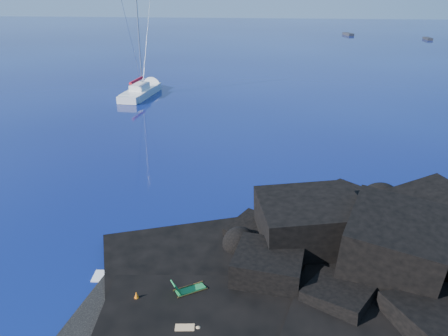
{
  "coord_description": "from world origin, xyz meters",
  "views": [
    {
      "loc": [
        7.95,
        -13.69,
        12.68
      ],
      "look_at": [
        4.91,
        12.07,
        2.0
      ],
      "focal_mm": 35.0,
      "sensor_mm": 36.0,
      "label": 1
    }
  ],
  "objects_px": {
    "deck_chair": "(190,286)",
    "marker_cone": "(137,298)",
    "distant_boat_a": "(348,35)",
    "distant_boat_b": "(428,40)",
    "sailboat": "(142,96)",
    "sunbather": "(185,329)"
  },
  "relations": [
    {
      "from": "sunbather",
      "to": "marker_cone",
      "type": "xyz_separation_m",
      "value": [
        -2.36,
        1.48,
        0.1
      ]
    },
    {
      "from": "sunbather",
      "to": "distant_boat_a",
      "type": "distance_m",
      "value": 126.01
    },
    {
      "from": "sailboat",
      "to": "marker_cone",
      "type": "bearing_deg",
      "value": -69.4
    },
    {
      "from": "sailboat",
      "to": "distant_boat_b",
      "type": "distance_m",
      "value": 92.84
    },
    {
      "from": "sunbather",
      "to": "distant_boat_b",
      "type": "relative_size",
      "value": 0.43
    },
    {
      "from": "sunbather",
      "to": "distant_boat_a",
      "type": "xyz_separation_m",
      "value": [
        23.62,
        123.78,
        -0.54
      ]
    },
    {
      "from": "sunbather",
      "to": "deck_chair",
      "type": "bearing_deg",
      "value": 87.62
    },
    {
      "from": "deck_chair",
      "to": "sunbather",
      "type": "xyz_separation_m",
      "value": [
        0.2,
        -2.26,
        -0.3
      ]
    },
    {
      "from": "sunbather",
      "to": "sailboat",
      "type": "bearing_deg",
      "value": 101.36
    },
    {
      "from": "marker_cone",
      "to": "deck_chair",
      "type": "bearing_deg",
      "value": 19.74
    },
    {
      "from": "deck_chair",
      "to": "distant_boat_b",
      "type": "height_order",
      "value": "deck_chair"
    },
    {
      "from": "sailboat",
      "to": "distant_boat_b",
      "type": "relative_size",
      "value": 2.95
    },
    {
      "from": "sunbather",
      "to": "distant_boat_a",
      "type": "height_order",
      "value": "sunbather"
    },
    {
      "from": "distant_boat_a",
      "to": "marker_cone",
      "type": "bearing_deg",
      "value": -117.5
    },
    {
      "from": "deck_chair",
      "to": "distant_boat_b",
      "type": "relative_size",
      "value": 0.32
    },
    {
      "from": "distant_boat_b",
      "to": "deck_chair",
      "type": "bearing_deg",
      "value": -111.79
    },
    {
      "from": "deck_chair",
      "to": "marker_cone",
      "type": "xyz_separation_m",
      "value": [
        -2.16,
        -0.77,
        -0.21
      ]
    },
    {
      "from": "sailboat",
      "to": "distant_boat_a",
      "type": "distance_m",
      "value": 91.16
    },
    {
      "from": "deck_chair",
      "to": "sunbather",
      "type": "distance_m",
      "value": 2.29
    },
    {
      "from": "sailboat",
      "to": "marker_cone",
      "type": "xyz_separation_m",
      "value": [
        11.57,
        -39.22,
        0.64
      ]
    },
    {
      "from": "distant_boat_b",
      "to": "sailboat",
      "type": "bearing_deg",
      "value": -128.49
    },
    {
      "from": "deck_chair",
      "to": "marker_cone",
      "type": "bearing_deg",
      "value": 166.26
    }
  ]
}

